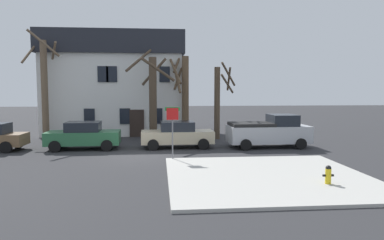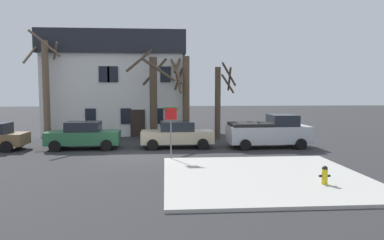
{
  "view_description": "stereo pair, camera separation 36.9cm",
  "coord_description": "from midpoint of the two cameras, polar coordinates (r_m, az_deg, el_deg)",
  "views": [
    {
      "loc": [
        1.22,
        -19.53,
        3.64
      ],
      "look_at": [
        3.37,
        3.97,
        1.64
      ],
      "focal_mm": 33.62,
      "sensor_mm": 36.0,
      "label": 1
    },
    {
      "loc": [
        1.59,
        -19.56,
        3.64
      ],
      "look_at": [
        3.37,
        3.97,
        1.64
      ],
      "focal_mm": 33.62,
      "sensor_mm": 36.0,
      "label": 2
    }
  ],
  "objects": [
    {
      "name": "car_green_sedan",
      "position": [
        22.93,
        -17.27,
        -2.37
      ],
      "size": [
        4.4,
        2.16,
        1.68
      ],
      "color": "#2D6B42",
      "rests_on": "ground_plane"
    },
    {
      "name": "pickup_truck_silver",
      "position": [
        23.16,
        11.67,
        -1.79
      ],
      "size": [
        5.1,
        2.4,
        2.07
      ],
      "color": "#B7BABF",
      "rests_on": "ground_plane"
    },
    {
      "name": "sidewalk_slab",
      "position": [
        15.33,
        11.16,
        -8.74
      ],
      "size": [
        8.22,
        8.03,
        0.12
      ],
      "primitive_type": "cube",
      "color": "#B7B5AD",
      "rests_on": "ground_plane"
    },
    {
      "name": "building_main",
      "position": [
        31.76,
        -12.24,
        5.72
      ],
      "size": [
        11.35,
        7.88,
        8.21
      ],
      "color": "white",
      "rests_on": "ground_plane"
    },
    {
      "name": "tree_bare_mid",
      "position": [
        25.92,
        -6.7,
        4.09
      ],
      "size": [
        3.54,
        3.56,
        6.76
      ],
      "color": "#4C3D2D",
      "rests_on": "ground_plane"
    },
    {
      "name": "ground_plane",
      "position": [
        19.93,
        -9.22,
        -5.73
      ],
      "size": [
        120.0,
        120.0,
        0.0
      ],
      "primitive_type": "plane",
      "color": "#2D2D30"
    },
    {
      "name": "tree_bare_end",
      "position": [
        26.35,
        3.84,
        3.19
      ],
      "size": [
        1.61,
        2.22,
        5.56
      ],
      "color": "#4C3D2D",
      "rests_on": "ground_plane"
    },
    {
      "name": "street_sign_pole",
      "position": [
        18.24,
        -3.69,
        -0.54
      ],
      "size": [
        0.76,
        0.07,
        2.75
      ],
      "color": "slate",
      "rests_on": "ground_plane"
    },
    {
      "name": "tree_bare_near",
      "position": [
        28.26,
        -22.74,
        5.04
      ],
      "size": [
        2.75,
        2.75,
        7.77
      ],
      "color": "brown",
      "rests_on": "ground_plane"
    },
    {
      "name": "car_beige_sedan",
      "position": [
        22.47,
        -2.8,
        -2.34
      ],
      "size": [
        4.5,
        2.05,
        1.65
      ],
      "color": "#C6B793",
      "rests_on": "ground_plane"
    },
    {
      "name": "fire_hydrant",
      "position": [
        14.43,
        20.11,
        -8.09
      ],
      "size": [
        0.42,
        0.22,
        0.7
      ],
      "color": "gold",
      "rests_on": "sidewalk_slab"
    },
    {
      "name": "bicycle_leaning",
      "position": [
        27.55,
        -15.87,
        -2.15
      ],
      "size": [
        1.68,
        0.58,
        1.03
      ],
      "color": "black",
      "rests_on": "ground_plane"
    },
    {
      "name": "tree_bare_far",
      "position": [
        27.29,
        -1.66,
        4.24
      ],
      "size": [
        1.47,
        2.16,
        6.3
      ],
      "color": "brown",
      "rests_on": "ground_plane"
    }
  ]
}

